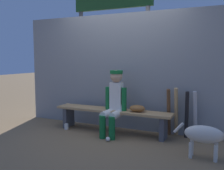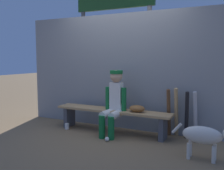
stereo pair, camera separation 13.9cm
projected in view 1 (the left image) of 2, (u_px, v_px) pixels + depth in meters
name	position (u px, v px, depth m)	size (l,w,h in m)	color
ground_plane	(112.00, 132.00, 4.74)	(30.00, 30.00, 0.00)	brown
chainlink_fence	(120.00, 72.00, 4.97)	(4.28, 0.03, 2.22)	gray
dugout_bench	(112.00, 115.00, 4.71)	(2.22, 0.36, 0.43)	tan
player_seated	(114.00, 100.00, 4.54)	(0.41, 0.55, 1.16)	silver
baseball_glove	(137.00, 108.00, 4.48)	(0.28, 0.20, 0.12)	brown
bat_wood_dark	(169.00, 112.00, 4.51)	(0.06, 0.06, 0.85)	brown
bat_wood_tan	(176.00, 112.00, 4.47)	(0.06, 0.06, 0.88)	tan
bat_aluminum_black	(187.00, 115.00, 4.37)	(0.06, 0.06, 0.81)	black
bat_aluminum_silver	(195.00, 115.00, 4.34)	(0.06, 0.06, 0.83)	#B7B7BC
baseball	(108.00, 139.00, 4.23)	(0.07, 0.07, 0.07)	white
cup_on_ground	(66.00, 127.00, 4.94)	(0.08, 0.08, 0.11)	silver
cup_on_bench	(121.00, 107.00, 4.59)	(0.08, 0.08, 0.11)	silver
scoreboard	(114.00, 4.00, 5.88)	(2.22, 0.27, 3.72)	#3F3F42
dog	(208.00, 135.00, 3.46)	(0.84, 0.20, 0.49)	beige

